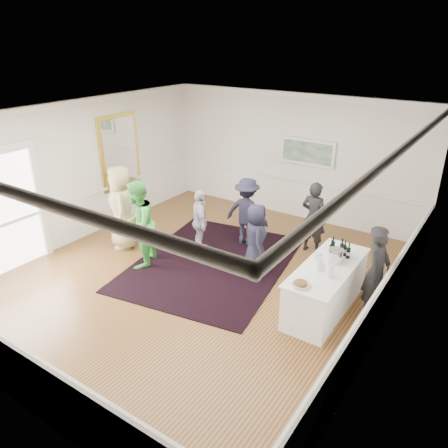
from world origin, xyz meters
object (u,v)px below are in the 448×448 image
Objects in this scene: nut_bowl at (301,284)px; serving_table at (326,287)px; bartender at (377,271)px; guest_dark_a at (247,212)px; guest_dark_b at (314,218)px; guest_green at (138,224)px; guest_navy at (256,239)px; guest_lilac at (200,222)px; ice_bucket at (336,256)px; guest_tan at (122,207)px.

serving_table is at bearing 82.19° from nut_bowl.
bartender is 1.04× the size of guest_dark_a.
bartender reaches higher than guest_dark_b.
bartender is (0.73, 0.36, 0.38)m from serving_table.
bartender reaches higher than serving_table.
guest_dark_a is 5.58× the size of nut_bowl.
guest_dark_a is at bearing 127.64° from guest_green.
guest_navy is at bearing 164.11° from serving_table.
guest_dark_a is (1.32, 2.12, -0.14)m from guest_green.
guest_lilac is 0.89× the size of guest_dark_b.
guest_green reaches higher than ice_bucket.
guest_green is 2.42m from guest_navy.
bartender is at bearing -140.74° from guest_lilac.
guest_tan reaches higher than bartender.
guest_tan is 1.32× the size of guest_lilac.
bartender is at bearing 55.10° from nut_bowl.
serving_table is 0.58m from ice_bucket.
guest_tan reaches higher than guest_navy.
guest_tan is at bearing 30.64° from guest_dark_a.
ice_bucket is at bearing 147.09° from guest_dark_a.
guest_dark_b is (-1.10, 1.96, 0.38)m from serving_table.
guest_tan reaches higher than guest_dark_b.
guest_tan is 3.13m from guest_navy.
ice_bucket is at bearing 81.68° from guest_green.
guest_navy reaches higher than ice_bucket.
guest_green is (-3.84, -0.64, 0.49)m from serving_table.
guest_navy is 5.16× the size of nut_bowl.
guest_lilac is at bearing 68.62° from guest_tan.
guest_dark_a reaches higher than serving_table.
guest_lilac is at bearing 129.13° from guest_green.
guest_dark_b is at bearing -59.29° from guest_navy.
bartender is 1.48m from nut_bowl.
guest_lilac is 1.13m from guest_dark_a.
guest_dark_a is 1.50m from guest_dark_b.
guest_green is 1.38m from guest_lilac.
guest_navy reaches higher than serving_table.
guest_dark_b is 1.59m from guest_navy.
guest_green reaches higher than guest_lilac.
guest_dark_b reaches higher than guest_lilac.
ice_bucket is at bearing 81.25° from nut_bowl.
nut_bowl is at bearing -162.71° from guest_lilac.
bartender is 3.88m from guest_lilac.
nut_bowl is (-0.12, -0.85, 0.47)m from serving_table.
guest_lilac is 3.22m from ice_bucket.
ice_bucket is (2.57, -1.28, 0.19)m from guest_dark_a.
guest_tan is 4.82m from ice_bucket.
guest_dark_b is 6.26× the size of ice_bucket.
guest_navy is (1.44, -0.06, 0.01)m from guest_lilac.
bartender is 0.88× the size of guest_green.
guest_dark_b is at bearing 112.96° from guest_green.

